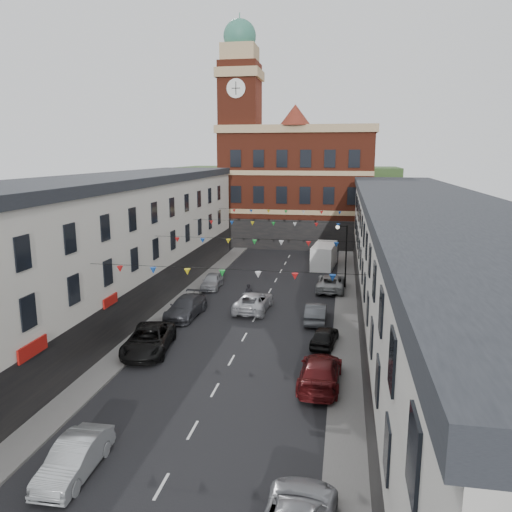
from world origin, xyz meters
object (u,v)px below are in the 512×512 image
Objects in this scene: car_left_d at (186,307)px; pedestrian at (249,295)px; car_right_c at (320,372)px; car_left_c at (149,340)px; moving_car at (253,301)px; car_right_e at (316,312)px; car_left_b at (74,458)px; car_right_f at (331,283)px; white_van at (324,256)px; car_right_d at (325,336)px; car_left_e at (212,281)px; street_lamp at (344,248)px.

car_left_d is 2.90× the size of pedestrian.
car_left_c is at bearing -12.81° from car_right_c.
car_right_e is at bearing 162.45° from moving_car.
car_left_b is 30.38m from car_right_f.
car_right_e is at bearing 7.11° from car_left_d.
pedestrian is at bearing -104.41° from white_van.
moving_car is at bearing 80.54° from car_left_b.
car_left_c is 28.12m from white_van.
car_right_d is at bearing -88.04° from car_right_c.
car_left_e is at bearing 82.18° from car_left_c.
car_right_d is 23.35m from white_van.
car_left_b is 0.78× the size of car_right_f.
car_left_d is 21.54m from white_van.
car_left_b is 0.79× the size of moving_car.
car_left_d reaches higher than car_left_e.
white_van is (-2.08, 8.75, -2.61)m from street_lamp.
car_left_d is 0.97× the size of car_right_f.
car_left_e is (-1.90, 27.91, -0.01)m from car_left_b.
car_right_e is (-1.89, -9.85, -3.19)m from street_lamp.
car_left_b is 0.81× the size of car_left_d.
white_van reaches higher than car_left_d.
car_right_d is at bearing -50.81° from pedestrian.
car_left_c is 1.40× the size of car_left_e.
car_right_c is 0.93× the size of white_van.
moving_car is (-7.01, -7.96, -3.15)m from street_lamp.
street_lamp is at bearing 45.11° from car_left_d.
car_left_c is 1.06× the size of moving_car.
car_right_e is 5.46m from moving_car.
car_left_d is 5.62m from pedestrian.
car_left_c is 11.38m from car_right_c.
car_left_b is 0.98× the size of car_right_e.
white_van is (-1.03, 29.19, 0.50)m from car_right_c.
car_left_e is 14.64m from white_van.
moving_car reaches higher than car_left_b.
car_left_c is at bearing 37.02° from car_right_e.
car_left_d is at bearing 42.33° from car_right_f.
car_left_e is (-0.18, 8.47, -0.08)m from car_left_d.
car_right_f is at bearing -88.04° from car_right_c.
white_van is at bearing -103.64° from moving_car.
street_lamp is 1.11× the size of moving_car.
car_right_f is 9.71m from white_van.
white_van is at bearing -79.59° from car_right_d.
car_left_e is at bearing 6.50° from car_right_f.
car_left_e is 0.70× the size of white_van.
street_lamp is at bearing 6.35° from car_left_e.
car_right_f reaches higher than car_left_b.
car_left_c is at bearing 65.04° from moving_car.
car_right_c is 2.98× the size of pedestrian.
white_van is (9.97, 26.29, 0.50)m from car_left_c.
street_lamp is 1.03× the size of white_van.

